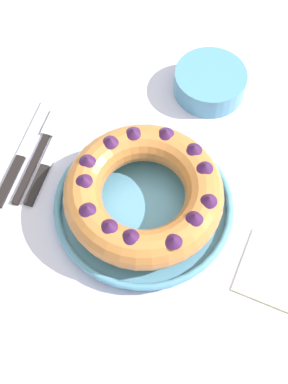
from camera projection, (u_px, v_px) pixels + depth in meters
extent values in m
plane|color=gray|center=(136.00, 324.00, 1.59)|extent=(8.00, 8.00, 0.00)
cube|color=silver|center=(131.00, 211.00, 0.94)|extent=(1.42, 1.22, 0.03)
cylinder|color=#518EB2|center=(144.00, 207.00, 0.91)|extent=(0.29, 0.29, 0.01)
torus|color=#518EB2|center=(144.00, 203.00, 0.90)|extent=(0.30, 0.30, 0.01)
torus|color=#C67538|center=(144.00, 192.00, 0.87)|extent=(0.26, 0.26, 0.06)
cone|color=#3D1947|center=(110.00, 140.00, 0.87)|extent=(0.04, 0.04, 0.01)
cone|color=#3D1947|center=(87.00, 159.00, 0.86)|extent=(0.04, 0.04, 0.01)
cone|color=#3D1947|center=(84.00, 179.00, 0.84)|extent=(0.04, 0.04, 0.01)
cone|color=#3D1947|center=(87.00, 208.00, 0.81)|extent=(0.04, 0.04, 0.01)
cone|color=#3D1947|center=(109.00, 225.00, 0.80)|extent=(0.04, 0.04, 0.01)
cone|color=#3D1947|center=(130.00, 236.00, 0.79)|extent=(0.03, 0.03, 0.01)
cone|color=#3D1947|center=(174.00, 240.00, 0.79)|extent=(0.04, 0.04, 0.01)
cone|color=#3D1947|center=(195.00, 217.00, 0.81)|extent=(0.04, 0.04, 0.01)
cone|color=#3D1947|center=(209.00, 198.00, 0.82)|extent=(0.04, 0.04, 0.01)
cone|color=#3D1947|center=(205.00, 166.00, 0.85)|extent=(0.04, 0.04, 0.01)
cone|color=#3D1947|center=(194.00, 148.00, 0.87)|extent=(0.04, 0.04, 0.01)
cone|color=#3D1947|center=(166.00, 132.00, 0.88)|extent=(0.04, 0.04, 0.01)
cone|color=#3D1947|center=(133.00, 131.00, 0.88)|extent=(0.03, 0.03, 0.01)
cube|color=black|center=(31.00, 168.00, 0.96)|extent=(0.01, 0.15, 0.01)
cube|color=silver|center=(53.00, 123.00, 1.00)|extent=(0.02, 0.06, 0.01)
cube|color=black|center=(9.00, 181.00, 0.94)|extent=(0.02, 0.11, 0.01)
cube|color=silver|center=(35.00, 129.00, 1.00)|extent=(0.02, 0.13, 0.00)
cube|color=black|center=(37.00, 185.00, 0.94)|extent=(0.02, 0.08, 0.01)
cube|color=silver|center=(56.00, 143.00, 0.98)|extent=(0.02, 0.10, 0.00)
cylinder|color=#518EB2|center=(210.00, 82.00, 1.02)|extent=(0.14, 0.14, 0.05)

